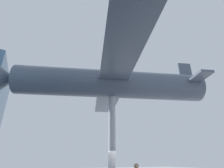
{
  "coord_description": "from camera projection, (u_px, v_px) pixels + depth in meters",
  "views": [
    {
      "loc": [
        -11.17,
        5.37,
        1.93
      ],
      "look_at": [
        0.0,
        0.0,
        7.36
      ],
      "focal_mm": 28.0,
      "sensor_mm": 36.0,
      "label": 1
    }
  ],
  "objects": [
    {
      "name": "support_pylon_central",
      "position": [
        112.0,
        141.0,
        11.84
      ],
      "size": [
        0.49,
        0.49,
        6.29
      ],
      "color": "#B7B7BC",
      "rests_on": "ground_plane"
    },
    {
      "name": "suspended_airplane",
      "position": [
        109.0,
        84.0,
        13.51
      ],
      "size": [
        16.45,
        15.43,
        3.32
      ],
      "rotation": [
        0.0,
        0.0,
        -0.33
      ],
      "color": "#4C5666",
      "rests_on": "support_pylon_central"
    }
  ]
}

